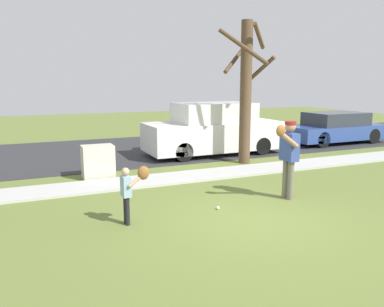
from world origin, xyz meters
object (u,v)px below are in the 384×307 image
person_adult (288,151)px  street_tree_near (246,89)px  baseball (218,208)px  parked_wagon_blue (335,128)px  parked_van_white (213,130)px  person_child (130,187)px  utility_cabinet (98,162)px

person_adult → street_tree_near: (1.22, 3.85, 1.32)m
baseball → street_tree_near: 5.47m
parked_wagon_blue → parked_van_white: bearing=2.2°
person_child → street_tree_near: 6.55m
parked_wagon_blue → person_adult: bearing=39.9°
person_adult → parked_wagon_blue: size_ratio=0.40×
person_child → street_tree_near: (4.90, 3.99, 1.71)m
person_child → parked_wagon_blue: parked_wagon_blue is taller
baseball → parked_wagon_blue: 10.64m
person_child → baseball: person_child is taller
person_adult → parked_van_white: bearing=-101.7°
person_child → baseball: size_ratio=15.24×
utility_cabinet → parked_wagon_blue: parked_wagon_blue is taller
utility_cabinet → parked_van_white: 4.95m
person_adult → parked_wagon_blue: person_adult is taller
person_child → parked_van_white: size_ratio=0.23×
person_adult → baseball: 2.09m
parked_van_white → parked_wagon_blue: bearing=-177.8°
parked_wagon_blue → street_tree_near: bearing=19.2°
person_child → baseball: 2.01m
utility_cabinet → parked_wagon_blue: (10.60, 2.13, 0.20)m
person_adult → utility_cabinet: bearing=-48.2°
person_adult → baseball: (-1.79, -0.05, -1.07)m
parked_wagon_blue → person_child: bearing=29.3°
street_tree_near → parked_van_white: (-0.24, 1.79, -1.53)m
street_tree_near → baseball: bearing=-127.7°
utility_cabinet → street_tree_near: size_ratio=0.20×
utility_cabinet → street_tree_near: street_tree_near is taller
person_child → parked_van_white: bearing=49.2°
utility_cabinet → parked_van_white: bearing=22.6°
baseball → parked_van_white: 6.38m
street_tree_near → person_child: bearing=-140.9°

